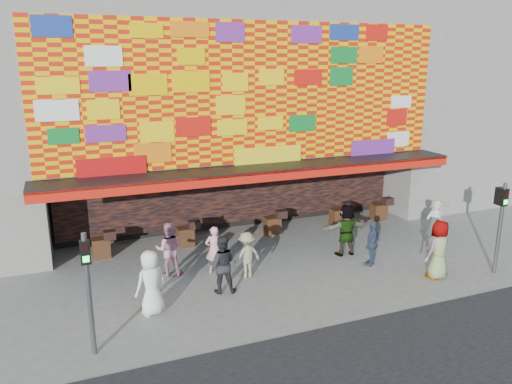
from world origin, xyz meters
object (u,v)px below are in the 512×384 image
Objects in this scene: ped_i at (169,249)px; ped_b at (214,250)px; signal_left at (88,281)px; ped_d at (247,255)px; ped_e at (372,243)px; ped_g at (439,250)px; ped_h at (434,225)px; parasol at (442,214)px; ped_c at (222,264)px; ped_a at (151,283)px; ped_f at (346,230)px; signal_right at (501,218)px.

ped_b is at bearing -177.75° from ped_i.
ped_d is (4.83, 2.67, -1.11)m from signal_left.
ped_e is (5.07, -1.39, -0.00)m from ped_b.
signal_left reaches higher than ped_e.
ped_g is at bearing 146.09° from ped_d.
ped_g is 2.60m from ped_h.
signal_left is 1.70× the size of ped_i.
ped_g is at bearing 53.09° from ped_h.
parasol is (0.00, 0.00, 1.18)m from ped_g.
parasol is (10.41, 0.42, 0.27)m from signal_left.
ped_h is (8.20, 0.50, 0.04)m from ped_c.
ped_d is 2.48m from ped_i.
parasol reaches higher than ped_a.
ped_e is at bearing 173.22° from ped_b.
ped_c is at bearing 139.43° from ped_i.
ped_d is 3.96m from ped_f.
ped_i is (2.60, 3.74, -0.98)m from signal_left.
signal_right reaches higher than ped_i.
parasol reaches higher than ped_b.
ped_e is at bearing 159.39° from ped_d.
ped_h is 1.02× the size of parasol.
ped_a is 2.51m from ped_i.
ped_f is at bearing 19.89° from signal_left.
signal_left is at bearing 20.41° from ped_a.
ped_f is at bearing 138.97° from signal_right.
ped_a is 10.42m from ped_h.
signal_left is 1.66× the size of ped_a.
ped_h is at bearing 172.47° from ped_f.
ped_c is 6.80m from ped_g.
ped_h is at bearing -178.14° from ped_b.
signal_left reaches higher than ped_f.
ped_i is (-6.47, 1.72, 0.10)m from ped_e.
ped_e is 0.84× the size of ped_f.
signal_right is 9.14m from ped_b.
ped_i is (-1.19, 1.76, -0.00)m from ped_c.
ped_b is at bearing -160.89° from ped_a.
ped_e is at bearing -162.79° from ped_c.
parasol is at bearing 168.13° from signal_right.
ped_e is at bearing 163.69° from ped_a.
ped_c is 2.13m from ped_i.
ped_a is 0.98× the size of ped_f.
ped_a is 1.16× the size of ped_e.
ped_a is 0.95× the size of ped_g.
ped_f is at bearing 120.98° from parasol.
ped_a is 8.93m from parasol.
ped_g reaches higher than ped_a.
ped_d is (-7.57, 2.67, -1.11)m from signal_right.
ped_c is 1.26m from ped_d.
parasol reaches higher than ped_f.
ped_b is 4.77m from ped_f.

